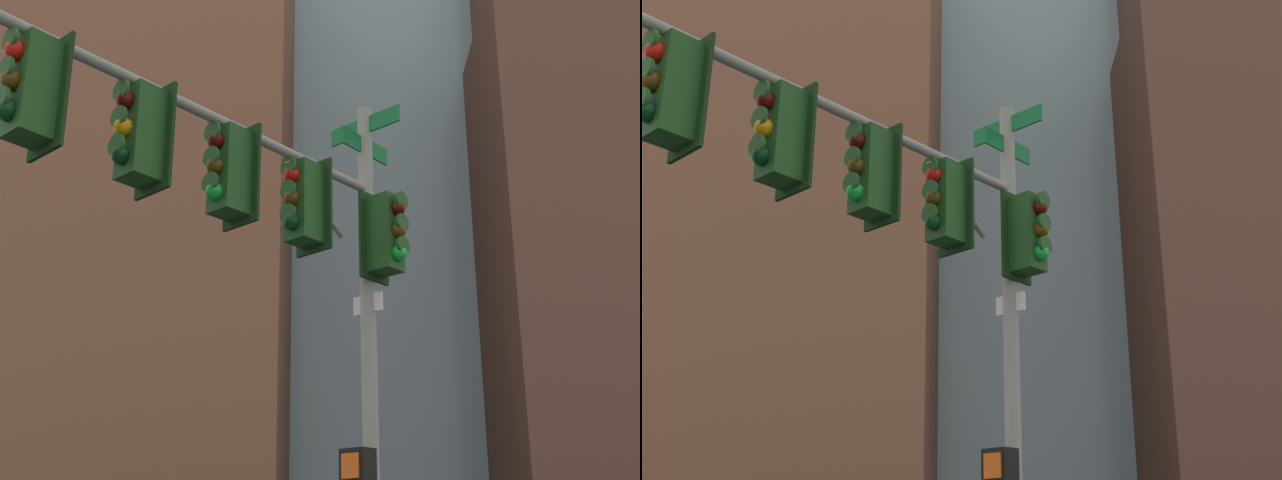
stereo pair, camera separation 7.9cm
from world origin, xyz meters
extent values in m
cylinder|color=gray|center=(0.05, -0.08, 3.72)|extent=(0.20, 0.20, 7.43)
cylinder|color=gray|center=(-1.75, -2.15, 6.25)|extent=(3.70, 4.21, 0.12)
cylinder|color=gray|center=(-0.59, -0.83, 5.80)|extent=(0.75, 0.84, 0.75)
cube|color=#0F6B33|center=(0.05, -0.08, 7.18)|extent=(0.90, 0.79, 0.24)
cube|color=#0F6B33|center=(0.05, -0.08, 6.88)|extent=(0.64, 0.72, 0.24)
cube|color=white|center=(0.05, -0.08, 4.70)|extent=(0.36, 0.32, 0.24)
cube|color=#1E4C1E|center=(-0.73, -0.98, 5.69)|extent=(0.48, 0.48, 1.00)
cube|color=black|center=(-0.60, -0.84, 5.69)|extent=(0.44, 0.39, 1.16)
sphere|color=red|center=(-0.86, -1.14, 5.99)|extent=(0.20, 0.20, 0.20)
cylinder|color=#1E4C1E|center=(-0.91, -1.18, 6.08)|extent=(0.20, 0.18, 0.23)
sphere|color=#4C330A|center=(-0.86, -1.14, 5.69)|extent=(0.20, 0.20, 0.20)
cylinder|color=#1E4C1E|center=(-0.91, -1.18, 5.78)|extent=(0.20, 0.18, 0.23)
sphere|color=#0A3819|center=(-0.86, -1.14, 5.39)|extent=(0.20, 0.20, 0.20)
cylinder|color=#1E4C1E|center=(-0.91, -1.18, 5.48)|extent=(0.20, 0.18, 0.23)
cube|color=#1E4C1E|center=(-1.51, -1.88, 5.69)|extent=(0.48, 0.48, 1.00)
cube|color=black|center=(-1.39, -1.74, 5.69)|extent=(0.44, 0.39, 1.16)
sphere|color=#470A07|center=(-1.65, -2.03, 5.99)|extent=(0.20, 0.20, 0.20)
cylinder|color=#1E4C1E|center=(-1.69, -2.08, 6.08)|extent=(0.20, 0.18, 0.23)
sphere|color=#4C330A|center=(-1.65, -2.03, 5.69)|extent=(0.20, 0.20, 0.20)
cylinder|color=#1E4C1E|center=(-1.69, -2.08, 5.78)|extent=(0.20, 0.18, 0.23)
sphere|color=green|center=(-1.65, -2.03, 5.39)|extent=(0.20, 0.20, 0.20)
cylinder|color=#1E4C1E|center=(-1.69, -2.08, 5.48)|extent=(0.20, 0.18, 0.23)
cube|color=#1E4C1E|center=(-2.30, -2.78, 5.69)|extent=(0.48, 0.48, 1.00)
cube|color=black|center=(-2.17, -2.64, 5.69)|extent=(0.44, 0.39, 1.16)
sphere|color=#470A07|center=(-2.43, -2.93, 5.99)|extent=(0.20, 0.20, 0.20)
cylinder|color=#1E4C1E|center=(-2.48, -2.98, 6.08)|extent=(0.20, 0.18, 0.23)
sphere|color=#F29E0C|center=(-2.43, -2.93, 5.69)|extent=(0.20, 0.20, 0.20)
cylinder|color=#1E4C1E|center=(-2.48, -2.98, 5.78)|extent=(0.20, 0.18, 0.23)
sphere|color=#0A3819|center=(-2.43, -2.93, 5.39)|extent=(0.20, 0.20, 0.20)
cylinder|color=#1E4C1E|center=(-2.48, -2.98, 5.48)|extent=(0.20, 0.18, 0.23)
cube|color=#1E4C1E|center=(-3.08, -3.68, 5.69)|extent=(0.48, 0.48, 1.00)
cube|color=black|center=(-2.96, -3.53, 5.69)|extent=(0.44, 0.39, 1.16)
sphere|color=red|center=(-3.22, -3.83, 5.99)|extent=(0.20, 0.20, 0.20)
cylinder|color=#1E4C1E|center=(-3.26, -3.88, 6.08)|extent=(0.20, 0.18, 0.23)
sphere|color=#4C330A|center=(-3.22, -3.83, 5.69)|extent=(0.20, 0.20, 0.20)
cylinder|color=#1E4C1E|center=(-3.26, -3.88, 5.78)|extent=(0.20, 0.18, 0.23)
sphere|color=#0A3819|center=(-3.22, -3.83, 5.39)|extent=(0.20, 0.20, 0.20)
cylinder|color=#1E4C1E|center=(-3.26, -3.88, 5.48)|extent=(0.20, 0.18, 0.23)
cube|color=#1E4C1E|center=(0.28, -0.28, 5.55)|extent=(0.48, 0.48, 1.00)
cube|color=black|center=(0.14, -0.15, 5.55)|extent=(0.39, 0.44, 1.16)
sphere|color=#470A07|center=(0.43, -0.41, 5.85)|extent=(0.20, 0.20, 0.20)
cylinder|color=#1E4C1E|center=(0.48, -0.46, 5.94)|extent=(0.18, 0.20, 0.23)
sphere|color=#4C330A|center=(0.43, -0.41, 5.55)|extent=(0.20, 0.20, 0.20)
cylinder|color=#1E4C1E|center=(0.48, -0.46, 5.64)|extent=(0.18, 0.20, 0.23)
sphere|color=green|center=(0.43, -0.41, 5.25)|extent=(0.20, 0.20, 0.20)
cylinder|color=#1E4C1E|center=(0.48, -0.46, 5.34)|extent=(0.18, 0.20, 0.23)
cube|color=black|center=(-0.11, -0.27, 2.71)|extent=(0.44, 0.43, 0.40)
cube|color=#EA5914|center=(-0.20, -0.37, 2.71)|extent=(0.20, 0.18, 0.28)
cube|color=brown|center=(-15.79, 42.02, 23.29)|extent=(25.30, 18.50, 46.59)
cube|color=#8CB2C6|center=(-0.07, 58.48, 29.35)|extent=(26.99, 24.22, 58.70)
cube|color=brown|center=(20.02, 49.96, 23.80)|extent=(18.77, 18.28, 47.60)
camera|label=1|loc=(-0.41, -10.37, 1.79)|focal=47.96mm
camera|label=2|loc=(-0.33, -10.37, 1.79)|focal=47.96mm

